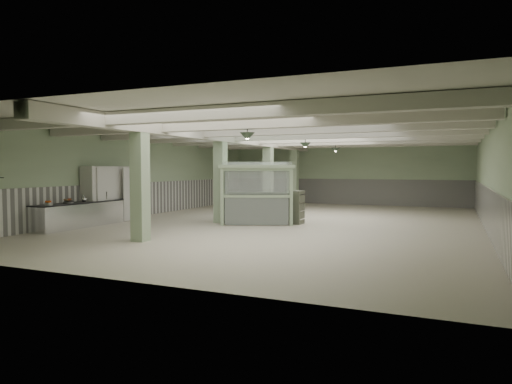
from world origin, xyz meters
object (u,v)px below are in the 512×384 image
at_px(filing_cabinet, 297,207).
at_px(prep_counter, 89,213).
at_px(walkin_cooler, 109,194).
at_px(guard_booth, 257,182).

bearing_deg(filing_cabinet, prep_counter, -149.02).
height_order(walkin_cooler, filing_cabinet, walkin_cooler).
height_order(walkin_cooler, guard_booth, guard_booth).
bearing_deg(filing_cabinet, guard_booth, -171.45).
xyz_separation_m(prep_counter, filing_cabinet, (6.94, 3.62, 0.18)).
xyz_separation_m(prep_counter, guard_booth, (5.33, 3.47, 1.13)).
bearing_deg(guard_booth, prep_counter, -169.44).
bearing_deg(guard_booth, walkin_cooler, -179.66).
xyz_separation_m(walkin_cooler, guard_booth, (5.41, 2.28, 0.47)).
bearing_deg(prep_counter, guard_booth, 33.10).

